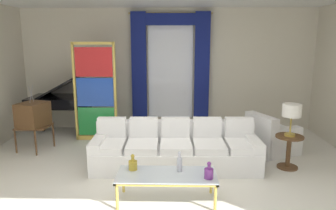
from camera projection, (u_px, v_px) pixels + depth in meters
name	position (u px, v px, depth m)	size (l,w,h in m)	color
ground_plane	(163.00, 178.00, 5.20)	(16.00, 16.00, 0.00)	silver
wall_rear	(168.00, 70.00, 7.89)	(8.00, 0.12, 3.00)	beige
curtained_window	(170.00, 61.00, 7.68)	(2.00, 0.17, 2.70)	white
couch_white_long	(176.00, 150.00, 5.65)	(2.94, 0.99, 0.86)	white
coffee_table	(167.00, 176.00, 4.39)	(1.39, 0.59, 0.41)	silver
bottle_blue_decanter	(179.00, 163.00, 4.46)	(0.08, 0.08, 0.30)	silver
bottle_crystal_tall	(133.00, 164.00, 4.52)	(0.13, 0.13, 0.24)	gold
bottle_amber_squat	(209.00, 173.00, 4.23)	(0.12, 0.12, 0.24)	#753384
vintage_tv	(33.00, 116.00, 6.40)	(0.64, 0.70, 1.35)	brown
armchair_white	(270.00, 139.00, 6.35)	(1.08, 1.07, 0.80)	white
stained_glass_divider	(95.00, 94.00, 6.98)	(0.95, 0.05, 2.20)	gold
peacock_figurine	(116.00, 134.00, 6.85)	(0.44, 0.60, 0.50)	beige
round_side_table	(289.00, 149.00, 5.55)	(0.48, 0.48, 0.59)	brown
table_lamp_brass	(292.00, 112.00, 5.41)	(0.32, 0.32, 0.57)	#B29338
grand_piano	(63.00, 100.00, 7.69)	(1.50, 1.10, 1.40)	black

